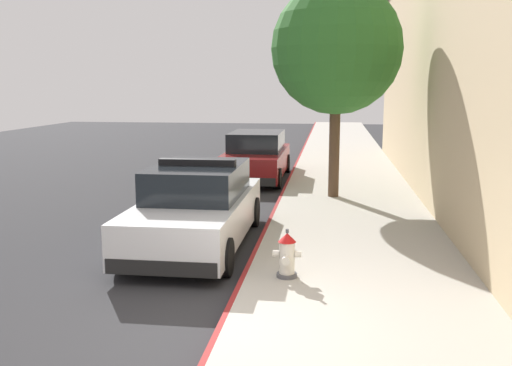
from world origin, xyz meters
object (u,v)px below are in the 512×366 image
parked_car_silver_ahead (256,157)px  street_tree (337,49)px  fire_hydrant (287,255)px  police_cruiser (197,208)px

parked_car_silver_ahead → street_tree: (2.52, -3.38, 3.25)m
fire_hydrant → parked_car_silver_ahead: bearing=100.1°
police_cruiser → parked_car_silver_ahead: size_ratio=1.00×
police_cruiser → parked_car_silver_ahead: 8.02m
police_cruiser → fire_hydrant: (1.89, -2.06, -0.25)m
parked_car_silver_ahead → street_tree: size_ratio=0.87×
parked_car_silver_ahead → fire_hydrant: parked_car_silver_ahead is taller
police_cruiser → fire_hydrant: police_cruiser is taller
parked_car_silver_ahead → fire_hydrant: bearing=-79.9°
police_cruiser → parked_car_silver_ahead: (0.09, 8.02, -0.00)m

